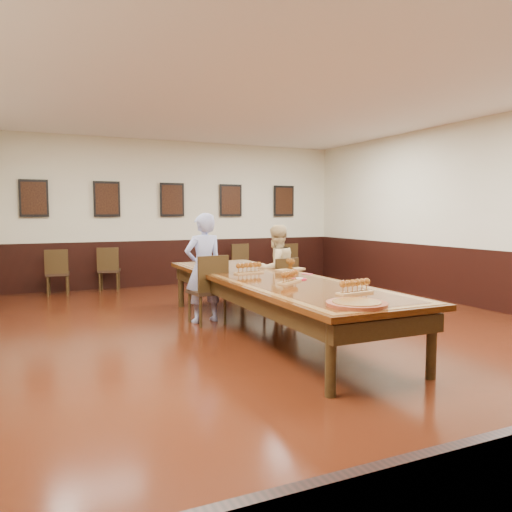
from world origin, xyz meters
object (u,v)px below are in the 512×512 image
chair_woman (280,286)px  spare_chair_b (109,269)px  carved_platter (357,304)px  spare_chair_a (58,272)px  person_man (204,268)px  spare_chair_d (286,261)px  chair_man (207,289)px  person_woman (276,269)px  spare_chair_c (237,263)px  conference_table (272,288)px

chair_woman → spare_chair_b: 4.17m
spare_chair_b → carved_platter: bearing=114.9°
spare_chair_a → person_man: (1.82, -3.48, 0.35)m
spare_chair_a → spare_chair_d: spare_chair_a is taller
chair_man → spare_chair_d: bearing=-137.9°
carved_platter → person_woman: bearing=75.6°
chair_man → chair_woman: 1.27m
chair_man → spare_chair_d: chair_man is taller
spare_chair_b → spare_chair_d: bearing=-164.3°
person_woman → spare_chair_a: bearing=-55.8°
spare_chair_a → spare_chair_c: bearing=-169.0°
spare_chair_c → carved_platter: 7.11m
spare_chair_b → carved_platter: spare_chair_b is taller
spare_chair_b → person_man: 3.73m
spare_chair_c → conference_table: (-1.47, -4.75, 0.16)m
spare_chair_c → chair_man: bearing=60.7°
chair_man → carved_platter: chair_man is taller
spare_chair_c → carved_platter: size_ratio=1.25×
spare_chair_c → person_woman: person_woman is taller
spare_chair_b → conference_table: (1.43, -4.64, 0.16)m
spare_chair_b → person_woman: bearing=135.3°
spare_chair_a → person_woman: person_woman is taller
chair_woman → spare_chair_a: chair_woman is taller
chair_man → carved_platter: size_ratio=1.40×
carved_platter → person_man: bearing=97.4°
person_man → spare_chair_b: bearing=-83.8°
chair_woman → spare_chair_a: size_ratio=1.00×
chair_man → spare_chair_b: bearing=-84.0°
spare_chair_d → carved_platter: (-2.96, -6.88, 0.33)m
spare_chair_d → person_man: person_man is taller
spare_chair_c → spare_chair_d: 1.29m
chair_man → spare_chair_c: 4.35m
spare_chair_a → spare_chair_d: size_ratio=1.04×
person_man → spare_chair_a: bearing=-68.9°
chair_man → spare_chair_b: chair_man is taller
chair_man → spare_chair_d: size_ratio=1.15×
chair_woman → spare_chair_b: bearing=-68.1°
spare_chair_d → carved_platter: size_ratio=1.22×
spare_chair_b → spare_chair_c: 2.90m
spare_chair_c → conference_table: 4.97m
spare_chair_a → spare_chair_c: spare_chair_a is taller
spare_chair_b → spare_chair_d: (4.19, 0.08, -0.02)m
person_man → conference_table: size_ratio=0.32×
spare_chair_b → spare_chair_d: size_ratio=1.04×
chair_man → carved_platter: 3.11m
spare_chair_b → spare_chair_a: bearing=22.9°
chair_woman → spare_chair_c: 3.79m
chair_man → spare_chair_a: bearing=-69.5°
conference_table → chair_woman: bearing=57.5°
person_man → conference_table: person_man is taller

